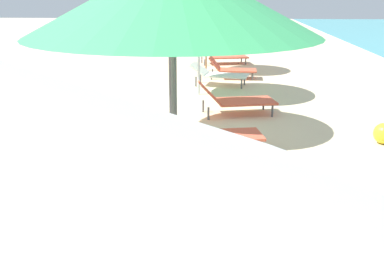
{
  "coord_description": "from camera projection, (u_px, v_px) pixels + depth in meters",
  "views": [
    {
      "loc": [
        0.61,
        2.36,
        2.31
      ],
      "look_at": [
        0.31,
        7.28,
        0.8
      ],
      "focal_mm": 42.53,
      "sensor_mm": 36.0,
      "label": 1
    }
  ],
  "objects": [
    {
      "name": "lounger_fourth_shoreside",
      "position": [
        235.0,
        99.0,
        8.64
      ],
      "size": [
        1.54,
        0.94,
        0.63
      ],
      "rotation": [
        0.0,
        0.0,
        0.21
      ],
      "color": "#D8593F",
      "rests_on": "ground"
    },
    {
      "name": "lounger_fifth_shoreside",
      "position": [
        218.0,
        74.0,
        11.25
      ],
      "size": [
        1.49,
        0.86,
        0.54
      ],
      "rotation": [
        0.0,
        0.0,
        -0.19
      ],
      "color": "white",
      "rests_on": "ground"
    },
    {
      "name": "lounger_farthest_shoreside",
      "position": [
        222.0,
        56.0,
        14.53
      ],
      "size": [
        1.68,
        0.96,
        0.56
      ],
      "rotation": [
        0.0,
        0.0,
        0.2
      ],
      "color": "#D8593F",
      "rests_on": "ground"
    },
    {
      "name": "lounger_fourth_inland",
      "position": [
        210.0,
        134.0,
        6.67
      ],
      "size": [
        1.59,
        0.85,
        0.53
      ],
      "rotation": [
        0.0,
        0.0,
        0.18
      ],
      "color": "#D8593F",
      "rests_on": "ground"
    },
    {
      "name": "lounger_third_shoreside",
      "position": [
        276.0,
        173.0,
        5.26
      ],
      "size": [
        1.29,
        0.79,
        0.54
      ],
      "rotation": [
        0.0,
        0.0,
        -0.17
      ],
      "color": "yellow",
      "rests_on": "ground"
    },
    {
      "name": "lounger_farthest_inland",
      "position": [
        231.0,
        68.0,
        12.17
      ],
      "size": [
        1.29,
        0.62,
        0.59
      ],
      "rotation": [
        0.0,
        0.0,
        -0.04
      ],
      "color": "#D8593F",
      "rests_on": "ground"
    },
    {
      "name": "beach_ball",
      "position": [
        384.0,
        133.0,
        7.04
      ],
      "size": [
        0.33,
        0.33,
        0.33
      ],
      "primitive_type": "sphere",
      "color": "yellow",
      "rests_on": "ground"
    }
  ]
}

